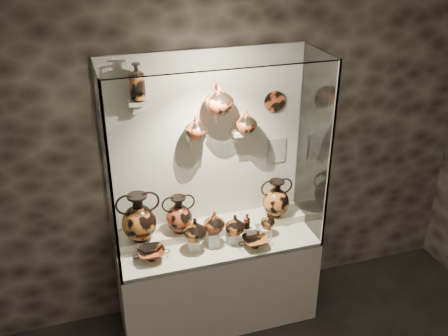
{
  "coord_description": "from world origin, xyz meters",
  "views": [
    {
      "loc": [
        -1.0,
        -1.21,
        3.28
      ],
      "look_at": [
        0.07,
        2.19,
        1.51
      ],
      "focal_mm": 40.0,
      "sensor_mm": 36.0,
      "label": 1
    }
  ],
  "objects_px": {
    "kylix_right": "(255,241)",
    "ovoid_vase_a": "(196,127)",
    "amphora_right": "(276,198)",
    "lekythos_tall": "(137,80)",
    "kylix_left": "(151,253)",
    "amphora_left": "(139,217)",
    "jug_b": "(214,222)",
    "ovoid_vase_c": "(246,121)",
    "jug_c": "(235,224)",
    "ovoid_vase_b": "(219,98)",
    "jug_a": "(195,229)",
    "amphora_mid": "(179,214)",
    "jug_e": "(268,220)",
    "lekythos_small": "(247,220)"
  },
  "relations": [
    {
      "from": "kylix_right",
      "to": "ovoid_vase_a",
      "type": "xyz_separation_m",
      "value": [
        -0.39,
        0.37,
        0.93
      ]
    },
    {
      "from": "amphora_right",
      "to": "lekythos_tall",
      "type": "relative_size",
      "value": 1.11
    },
    {
      "from": "kylix_left",
      "to": "amphora_left",
      "type": "bearing_deg",
      "value": 103.4
    },
    {
      "from": "jug_b",
      "to": "ovoid_vase_c",
      "type": "distance_m",
      "value": 0.87
    },
    {
      "from": "jug_b",
      "to": "lekythos_tall",
      "type": "height_order",
      "value": "lekythos_tall"
    },
    {
      "from": "amphora_right",
      "to": "ovoid_vase_c",
      "type": "bearing_deg",
      "value": 171.17
    },
    {
      "from": "amphora_left",
      "to": "kylix_right",
      "type": "relative_size",
      "value": 1.55
    },
    {
      "from": "amphora_left",
      "to": "kylix_right",
      "type": "xyz_separation_m",
      "value": [
        0.91,
        -0.29,
        -0.23
      ]
    },
    {
      "from": "jug_c",
      "to": "ovoid_vase_b",
      "type": "relative_size",
      "value": 0.72
    },
    {
      "from": "kylix_left",
      "to": "ovoid_vase_a",
      "type": "height_order",
      "value": "ovoid_vase_a"
    },
    {
      "from": "jug_a",
      "to": "ovoid_vase_c",
      "type": "relative_size",
      "value": 1.05
    },
    {
      "from": "amphora_mid",
      "to": "jug_e",
      "type": "bearing_deg",
      "value": -16.98
    },
    {
      "from": "jug_c",
      "to": "ovoid_vase_c",
      "type": "bearing_deg",
      "value": 45.73
    },
    {
      "from": "amphora_left",
      "to": "amphora_mid",
      "type": "distance_m",
      "value": 0.34
    },
    {
      "from": "lekythos_small",
      "to": "ovoid_vase_c",
      "type": "bearing_deg",
      "value": 73.37
    },
    {
      "from": "jug_b",
      "to": "lekythos_small",
      "type": "relative_size",
      "value": 1.21
    },
    {
      "from": "jug_b",
      "to": "kylix_left",
      "type": "distance_m",
      "value": 0.57
    },
    {
      "from": "jug_a",
      "to": "ovoid_vase_b",
      "type": "relative_size",
      "value": 0.82
    },
    {
      "from": "amphora_left",
      "to": "jug_b",
      "type": "height_order",
      "value": "amphora_left"
    },
    {
      "from": "ovoid_vase_a",
      "to": "ovoid_vase_c",
      "type": "xyz_separation_m",
      "value": [
        0.42,
        -0.0,
        0.0
      ]
    },
    {
      "from": "kylix_right",
      "to": "ovoid_vase_b",
      "type": "bearing_deg",
      "value": 102.25
    },
    {
      "from": "ovoid_vase_b",
      "to": "amphora_right",
      "type": "bearing_deg",
      "value": -4.58
    },
    {
      "from": "amphora_right",
      "to": "ovoid_vase_a",
      "type": "xyz_separation_m",
      "value": [
        -0.7,
        0.06,
        0.74
      ]
    },
    {
      "from": "amphora_mid",
      "to": "lekythos_tall",
      "type": "xyz_separation_m",
      "value": [
        -0.25,
        0.07,
        1.16
      ]
    },
    {
      "from": "ovoid_vase_b",
      "to": "ovoid_vase_c",
      "type": "bearing_deg",
      "value": 5.86
    },
    {
      "from": "ovoid_vase_c",
      "to": "jug_a",
      "type": "bearing_deg",
      "value": -147.15
    },
    {
      "from": "amphora_right",
      "to": "jug_b",
      "type": "distance_m",
      "value": 0.64
    },
    {
      "from": "kylix_left",
      "to": "ovoid_vase_a",
      "type": "xyz_separation_m",
      "value": [
        0.47,
        0.29,
        0.92
      ]
    },
    {
      "from": "kylix_left",
      "to": "jug_c",
      "type": "bearing_deg",
      "value": 1.56
    },
    {
      "from": "jug_c",
      "to": "ovoid_vase_c",
      "type": "height_order",
      "value": "ovoid_vase_c"
    },
    {
      "from": "jug_b",
      "to": "ovoid_vase_a",
      "type": "xyz_separation_m",
      "value": [
        -0.07,
        0.24,
        0.76
      ]
    },
    {
      "from": "amphora_left",
      "to": "jug_a",
      "type": "xyz_separation_m",
      "value": [
        0.42,
        -0.18,
        -0.08
      ]
    },
    {
      "from": "amphora_right",
      "to": "lekythos_tall",
      "type": "height_order",
      "value": "lekythos_tall"
    },
    {
      "from": "amphora_left",
      "to": "amphora_right",
      "type": "distance_m",
      "value": 1.22
    },
    {
      "from": "jug_b",
      "to": "ovoid_vase_b",
      "type": "height_order",
      "value": "ovoid_vase_b"
    },
    {
      "from": "amphora_left",
      "to": "ovoid_vase_a",
      "type": "bearing_deg",
      "value": 4.78
    },
    {
      "from": "lekythos_small",
      "to": "kylix_left",
      "type": "distance_m",
      "value": 0.83
    },
    {
      "from": "kylix_left",
      "to": "ovoid_vase_a",
      "type": "bearing_deg",
      "value": 30.96
    },
    {
      "from": "jug_e",
      "to": "ovoid_vase_a",
      "type": "height_order",
      "value": "ovoid_vase_a"
    },
    {
      "from": "amphora_left",
      "to": "lekythos_tall",
      "type": "xyz_separation_m",
      "value": [
        0.09,
        0.1,
        1.11
      ]
    },
    {
      "from": "lekythos_small",
      "to": "amphora_right",
      "type": "bearing_deg",
      "value": 28.17
    },
    {
      "from": "jug_a",
      "to": "ovoid_vase_b",
      "type": "height_order",
      "value": "ovoid_vase_b"
    },
    {
      "from": "ovoid_vase_b",
      "to": "ovoid_vase_a",
      "type": "bearing_deg",
      "value": 171.67
    },
    {
      "from": "amphora_mid",
      "to": "ovoid_vase_c",
      "type": "xyz_separation_m",
      "value": [
        0.61,
        0.06,
        0.74
      ]
    },
    {
      "from": "amphora_left",
      "to": "jug_c",
      "type": "distance_m",
      "value": 0.8
    },
    {
      "from": "amphora_left",
      "to": "jug_c",
      "type": "bearing_deg",
      "value": -17.28
    },
    {
      "from": "amphora_right",
      "to": "lekythos_small",
      "type": "xyz_separation_m",
      "value": [
        -0.35,
        -0.2,
        -0.05
      ]
    },
    {
      "from": "amphora_right",
      "to": "jug_b",
      "type": "bearing_deg",
      "value": -160.31
    },
    {
      "from": "jug_a",
      "to": "jug_b",
      "type": "xyz_separation_m",
      "value": [
        0.17,
        0.03,
        0.02
      ]
    },
    {
      "from": "amphora_mid",
      "to": "ovoid_vase_a",
      "type": "distance_m",
      "value": 0.77
    }
  ]
}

